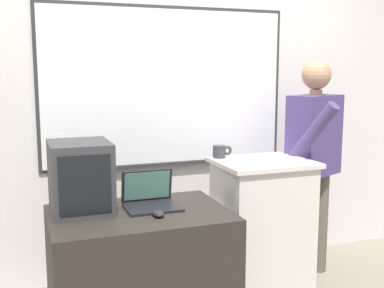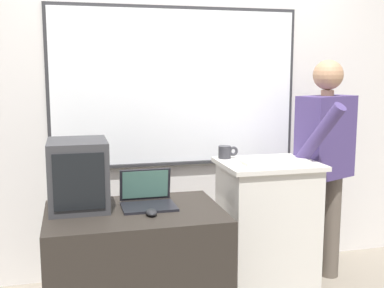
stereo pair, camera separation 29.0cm
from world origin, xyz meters
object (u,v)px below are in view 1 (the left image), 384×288
(person_presenter, at_px, (314,154))
(crt_monitor, at_px, (80,177))
(wireless_keyboard, at_px, (271,160))
(computer_mouse_by_laptop, at_px, (158,214))
(coffee_mug, at_px, (220,152))
(lectern_podium, at_px, (262,228))
(side_desk, at_px, (140,278))
(laptop, at_px, (150,197))

(person_presenter, bearing_deg, crt_monitor, 167.10)
(wireless_keyboard, distance_m, crt_monitor, 1.25)
(wireless_keyboard, height_order, computer_mouse_by_laptop, wireless_keyboard)
(person_presenter, bearing_deg, coffee_mug, 153.89)
(crt_monitor, height_order, coffee_mug, crt_monitor)
(lectern_podium, height_order, computer_mouse_by_laptop, lectern_podium)
(person_presenter, bearing_deg, computer_mouse_by_laptop, 179.16)
(wireless_keyboard, bearing_deg, person_presenter, 24.45)
(side_desk, relative_size, computer_mouse_by_laptop, 9.78)
(computer_mouse_by_laptop, bearing_deg, laptop, 86.97)
(laptop, distance_m, crt_monitor, 0.41)
(side_desk, height_order, wireless_keyboard, wireless_keyboard)
(computer_mouse_by_laptop, xyz_separation_m, coffee_mug, (0.62, 0.60, 0.20))
(side_desk, distance_m, coffee_mug, 1.04)
(computer_mouse_by_laptop, height_order, crt_monitor, crt_monitor)
(person_presenter, bearing_deg, side_desk, 173.94)
(lectern_podium, bearing_deg, laptop, -165.90)
(side_desk, height_order, person_presenter, person_presenter)
(person_presenter, relative_size, coffee_mug, 11.66)
(person_presenter, bearing_deg, lectern_podium, 173.50)
(lectern_podium, height_order, laptop, laptop)
(wireless_keyboard, relative_size, computer_mouse_by_laptop, 4.37)
(lectern_podium, relative_size, wireless_keyboard, 2.17)
(wireless_keyboard, bearing_deg, computer_mouse_by_laptop, -158.27)
(lectern_podium, height_order, person_presenter, person_presenter)
(lectern_podium, relative_size, person_presenter, 0.59)
(side_desk, distance_m, wireless_keyboard, 1.13)
(lectern_podium, distance_m, wireless_keyboard, 0.49)
(lectern_podium, xyz_separation_m, crt_monitor, (-1.22, -0.17, 0.49))
(person_presenter, xyz_separation_m, wireless_keyboard, (-0.48, -0.22, 0.02))
(lectern_podium, xyz_separation_m, laptop, (-0.84, -0.21, 0.35))
(person_presenter, bearing_deg, laptop, 171.66)
(side_desk, relative_size, person_presenter, 0.60)
(computer_mouse_by_laptop, bearing_deg, wireless_keyboard, 21.73)
(lectern_podium, bearing_deg, person_presenter, 17.06)
(coffee_mug, bearing_deg, wireless_keyboard, -44.78)
(side_desk, xyz_separation_m, computer_mouse_by_laptop, (0.07, -0.12, 0.40))
(wireless_keyboard, relative_size, crt_monitor, 1.12)
(computer_mouse_by_laptop, distance_m, crt_monitor, 0.48)
(lectern_podium, bearing_deg, wireless_keyboard, -72.46)
(coffee_mug, bearing_deg, crt_monitor, -160.10)
(laptop, bearing_deg, computer_mouse_by_laptop, -93.03)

